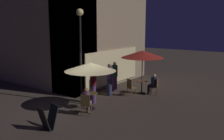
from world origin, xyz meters
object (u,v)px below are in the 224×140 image
object	(u,v)px
cafe_table_0	(142,85)
patron_standing_2	(109,80)
patio_umbrella_0	(142,54)
cafe_chair_1	(156,85)
patron_seated_0	(153,83)
patio_umbrella_1	(90,67)
patron_standing_3	(114,76)
cafe_chair_0	(131,86)
street_lamp_near_corner	(80,38)
menu_sandwich_board	(48,117)
cafe_table_1	(91,98)
patron_seated_1	(87,99)
cafe_chair_2	(86,103)
patron_standing_4	(93,86)

from	to	relation	value
cafe_table_0	patron_standing_2	distance (m)	1.90
patio_umbrella_0	patron_standing_2	world-z (taller)	patio_umbrella_0
cafe_chair_1	patron_seated_0	distance (m)	0.17
patio_umbrella_1	patron_standing_3	distance (m)	3.61
patio_umbrella_1	cafe_chair_1	distance (m)	4.34
cafe_table_0	cafe_chair_0	world-z (taller)	cafe_chair_0
street_lamp_near_corner	cafe_chair_0	world-z (taller)	street_lamp_near_corner
menu_sandwich_board	patio_umbrella_0	world-z (taller)	patio_umbrella_0
street_lamp_near_corner	cafe_chair_1	world-z (taller)	street_lamp_near_corner
cafe_table_0	patron_standing_2	xyz separation A→B (m)	(-1.36, 1.25, 0.40)
cafe_table_1	patron_seated_0	world-z (taller)	patron_seated_0
patio_umbrella_0	cafe_chair_0	world-z (taller)	patio_umbrella_0
patio_umbrella_0	patron_seated_1	bearing A→B (deg)	176.34
patron_standing_2	cafe_table_1	bearing A→B (deg)	-82.53
cafe_chair_2	patron_standing_2	distance (m)	3.26
patron_standing_2	patron_standing_3	distance (m)	1.03
cafe_chair_2	patron_seated_1	xyz separation A→B (m)	(0.14, 0.07, 0.12)
patron_standing_4	menu_sandwich_board	bearing A→B (deg)	23.07
cafe_table_1	cafe_chair_0	size ratio (longest dim) A/B	0.81
patron_standing_2	street_lamp_near_corner	bearing A→B (deg)	-105.21
patio_umbrella_1	patron_standing_3	size ratio (longest dim) A/B	1.34
patron_seated_1	cafe_chair_2	bearing A→B (deg)	-180.00
patio_umbrella_0	cafe_chair_1	distance (m)	1.84
patron_seated_1	patron_standing_3	distance (m)	4.12
cafe_chair_1	patio_umbrella_0	bearing A→B (deg)	0.00
patio_umbrella_1	cafe_chair_0	world-z (taller)	patio_umbrella_1
cafe_table_0	patron_seated_0	size ratio (longest dim) A/B	0.63
patio_umbrella_0	cafe_chair_2	bearing A→B (deg)	177.33
menu_sandwich_board	patron_seated_0	size ratio (longest dim) A/B	0.75
cafe_table_1	patio_umbrella_1	world-z (taller)	patio_umbrella_1
menu_sandwich_board	patron_standing_2	xyz separation A→B (m)	(4.92, 0.84, 0.44)
patron_standing_3	patron_seated_1	bearing A→B (deg)	50.71
cafe_chair_2	patron_standing_4	bearing A→B (deg)	3.13
cafe_table_1	street_lamp_near_corner	bearing A→B (deg)	68.86
cafe_chair_1	patron_seated_1	bearing A→B (deg)	61.88
cafe_table_1	cafe_table_0	bearing A→B (deg)	-9.11
patio_umbrella_0	cafe_chair_1	xyz separation A→B (m)	(0.21, -0.75, -1.67)
menu_sandwich_board	patron_standing_4	size ratio (longest dim) A/B	0.51
patron_standing_2	patron_standing_3	size ratio (longest dim) A/B	1.03
patio_umbrella_1	patron_standing_3	xyz separation A→B (m)	(3.28, 1.02, -1.11)
cafe_table_1	patron_standing_2	xyz separation A→B (m)	(2.31, 0.66, 0.37)
menu_sandwich_board	patron_seated_1	size ratio (longest dim) A/B	0.73
cafe_table_0	patron_seated_1	bearing A→B (deg)	176.34
patio_umbrella_1	patron_seated_0	world-z (taller)	patio_umbrella_1
cafe_chair_1	patron_standing_2	xyz separation A→B (m)	(-1.57, 2.01, 0.32)
patio_umbrella_1	patron_seated_0	distance (m)	4.23
cafe_table_0	cafe_chair_2	distance (m)	4.44
patio_umbrella_0	patron_standing_2	bearing A→B (deg)	137.39
patron_seated_0	patron_standing_4	size ratio (longest dim) A/B	0.67
patio_umbrella_1	cafe_chair_1	bearing A→B (deg)	-19.10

